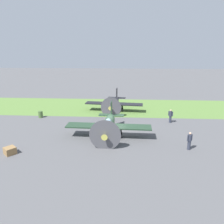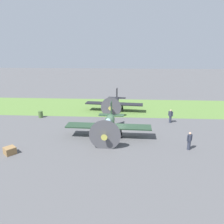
{
  "view_description": "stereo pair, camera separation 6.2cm",
  "coord_description": "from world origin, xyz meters",
  "px_view_note": "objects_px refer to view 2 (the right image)",
  "views": [
    {
      "loc": [
        -1.18,
        23.51,
        9.18
      ],
      "look_at": [
        0.49,
        -3.53,
        1.22
      ],
      "focal_mm": 35.0,
      "sensor_mm": 36.0,
      "label": 1
    },
    {
      "loc": [
        -1.24,
        23.51,
        9.18
      ],
      "look_at": [
        0.49,
        -3.53,
        1.22
      ],
      "focal_mm": 35.0,
      "sensor_mm": 36.0,
      "label": 2
    }
  ],
  "objects_px": {
    "ground_crew_mechanic": "(189,140)",
    "supply_crate": "(10,151)",
    "fuel_drum": "(41,114)",
    "airplane_wingman": "(114,103)",
    "airplane_lead": "(109,124)",
    "ground_crew_chief": "(170,116)"
  },
  "relations": [
    {
      "from": "airplane_lead",
      "to": "fuel_drum",
      "type": "bearing_deg",
      "value": -29.58
    },
    {
      "from": "airplane_lead",
      "to": "ground_crew_mechanic",
      "type": "bearing_deg",
      "value": 162.34
    },
    {
      "from": "fuel_drum",
      "to": "airplane_wingman",
      "type": "bearing_deg",
      "value": -158.11
    },
    {
      "from": "airplane_wingman",
      "to": "fuel_drum",
      "type": "xyz_separation_m",
      "value": [
        9.9,
        3.98,
        -0.84
      ]
    },
    {
      "from": "supply_crate",
      "to": "airplane_wingman",
      "type": "bearing_deg",
      "value": -120.42
    },
    {
      "from": "airplane_lead",
      "to": "fuel_drum",
      "type": "distance_m",
      "value": 11.56
    },
    {
      "from": "airplane_wingman",
      "to": "ground_crew_mechanic",
      "type": "xyz_separation_m",
      "value": [
        -7.7,
        12.75,
        -0.38
      ]
    },
    {
      "from": "airplane_wingman",
      "to": "fuel_drum",
      "type": "distance_m",
      "value": 10.7
    },
    {
      "from": "airplane_wingman",
      "to": "ground_crew_chief",
      "type": "distance_m",
      "value": 9.0
    },
    {
      "from": "airplane_lead",
      "to": "fuel_drum",
      "type": "height_order",
      "value": "airplane_lead"
    },
    {
      "from": "ground_crew_mechanic",
      "to": "fuel_drum",
      "type": "xyz_separation_m",
      "value": [
        17.6,
        -8.77,
        -0.46
      ]
    },
    {
      "from": "airplane_wingman",
      "to": "supply_crate",
      "type": "xyz_separation_m",
      "value": [
        8.62,
        14.68,
        -0.97
      ]
    },
    {
      "from": "airplane_wingman",
      "to": "ground_crew_chief",
      "type": "height_order",
      "value": "airplane_wingman"
    },
    {
      "from": "ground_crew_chief",
      "to": "supply_crate",
      "type": "bearing_deg",
      "value": 66.05
    },
    {
      "from": "fuel_drum",
      "to": "supply_crate",
      "type": "height_order",
      "value": "fuel_drum"
    },
    {
      "from": "fuel_drum",
      "to": "supply_crate",
      "type": "xyz_separation_m",
      "value": [
        -1.28,
        10.7,
        -0.13
      ]
    },
    {
      "from": "ground_crew_mechanic",
      "to": "supply_crate",
      "type": "distance_m",
      "value": 16.44
    },
    {
      "from": "airplane_lead",
      "to": "ground_crew_chief",
      "type": "height_order",
      "value": "airplane_lead"
    },
    {
      "from": "ground_crew_mechanic",
      "to": "supply_crate",
      "type": "xyz_separation_m",
      "value": [
        16.32,
        1.92,
        -0.59
      ]
    },
    {
      "from": "fuel_drum",
      "to": "supply_crate",
      "type": "relative_size",
      "value": 1.0
    },
    {
      "from": "airplane_lead",
      "to": "ground_crew_mechanic",
      "type": "distance_m",
      "value": 8.25
    },
    {
      "from": "fuel_drum",
      "to": "supply_crate",
      "type": "distance_m",
      "value": 10.78
    }
  ]
}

